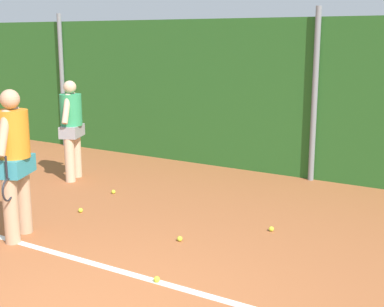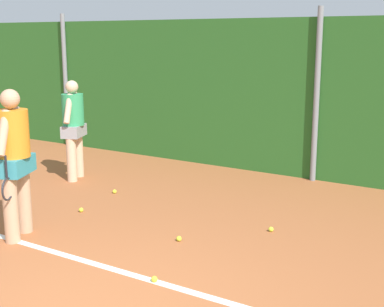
{
  "view_description": "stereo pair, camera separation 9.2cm",
  "coord_description": "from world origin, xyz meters",
  "px_view_note": "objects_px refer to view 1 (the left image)",
  "views": [
    {
      "loc": [
        3.05,
        -3.18,
        2.5
      ],
      "look_at": [
        -0.68,
        2.91,
        0.95
      ],
      "focal_mm": 50.52,
      "sensor_mm": 36.0,
      "label": 1
    },
    {
      "loc": [
        3.13,
        -3.13,
        2.5
      ],
      "look_at": [
        -0.68,
        2.91,
        0.95
      ],
      "focal_mm": 50.52,
      "sensor_mm": 36.0,
      "label": 2
    }
  ],
  "objects_px": {
    "player_midcourt": "(72,125)",
    "tennis_ball_5": "(180,239)",
    "tennis_ball_7": "(271,229)",
    "player_foreground_near": "(14,157)",
    "tennis_ball_6": "(81,210)",
    "tennis_ball_1": "(157,279)",
    "tennis_ball_0": "(113,192)"
  },
  "relations": [
    {
      "from": "tennis_ball_0",
      "to": "tennis_ball_6",
      "type": "distance_m",
      "value": 1.01
    },
    {
      "from": "tennis_ball_0",
      "to": "tennis_ball_1",
      "type": "xyz_separation_m",
      "value": [
        2.46,
        -2.28,
        0.0
      ]
    },
    {
      "from": "tennis_ball_6",
      "to": "tennis_ball_7",
      "type": "bearing_deg",
      "value": 15.29
    },
    {
      "from": "tennis_ball_6",
      "to": "tennis_ball_7",
      "type": "relative_size",
      "value": 1.0
    },
    {
      "from": "tennis_ball_1",
      "to": "player_midcourt",
      "type": "bearing_deg",
      "value": 144.29
    },
    {
      "from": "player_midcourt",
      "to": "tennis_ball_6",
      "type": "xyz_separation_m",
      "value": [
        1.41,
        -1.35,
        -0.95
      ]
    },
    {
      "from": "tennis_ball_6",
      "to": "tennis_ball_7",
      "type": "xyz_separation_m",
      "value": [
        2.67,
        0.73,
        0.0
      ]
    },
    {
      "from": "player_foreground_near",
      "to": "tennis_ball_6",
      "type": "xyz_separation_m",
      "value": [
        -0.03,
        1.14,
        -1.02
      ]
    },
    {
      "from": "tennis_ball_1",
      "to": "tennis_ball_6",
      "type": "height_order",
      "value": "same"
    },
    {
      "from": "tennis_ball_5",
      "to": "tennis_ball_6",
      "type": "xyz_separation_m",
      "value": [
        -1.83,
        0.19,
        0.0
      ]
    },
    {
      "from": "tennis_ball_6",
      "to": "tennis_ball_5",
      "type": "bearing_deg",
      "value": -5.96
    },
    {
      "from": "player_foreground_near",
      "to": "tennis_ball_1",
      "type": "relative_size",
      "value": 28.48
    },
    {
      "from": "player_midcourt",
      "to": "tennis_ball_7",
      "type": "relative_size",
      "value": 26.58
    },
    {
      "from": "player_midcourt",
      "to": "tennis_ball_1",
      "type": "distance_m",
      "value": 4.61
    },
    {
      "from": "tennis_ball_5",
      "to": "tennis_ball_6",
      "type": "relative_size",
      "value": 1.0
    },
    {
      "from": "tennis_ball_0",
      "to": "tennis_ball_7",
      "type": "relative_size",
      "value": 1.0
    },
    {
      "from": "player_midcourt",
      "to": "tennis_ball_1",
      "type": "relative_size",
      "value": 26.58
    },
    {
      "from": "tennis_ball_5",
      "to": "tennis_ball_7",
      "type": "height_order",
      "value": "same"
    },
    {
      "from": "player_foreground_near",
      "to": "player_midcourt",
      "type": "xyz_separation_m",
      "value": [
        -1.43,
        2.49,
        -0.07
      ]
    },
    {
      "from": "tennis_ball_5",
      "to": "player_foreground_near",
      "type": "bearing_deg",
      "value": -152.21
    },
    {
      "from": "tennis_ball_6",
      "to": "tennis_ball_7",
      "type": "height_order",
      "value": "same"
    },
    {
      "from": "player_midcourt",
      "to": "tennis_ball_0",
      "type": "relative_size",
      "value": 26.58
    },
    {
      "from": "player_midcourt",
      "to": "tennis_ball_7",
      "type": "xyz_separation_m",
      "value": [
        4.07,
        -0.62,
        -0.95
      ]
    },
    {
      "from": "player_midcourt",
      "to": "tennis_ball_5",
      "type": "distance_m",
      "value": 3.71
    },
    {
      "from": "player_foreground_near",
      "to": "tennis_ball_6",
      "type": "height_order",
      "value": "player_foreground_near"
    },
    {
      "from": "tennis_ball_0",
      "to": "tennis_ball_6",
      "type": "height_order",
      "value": "same"
    },
    {
      "from": "tennis_ball_7",
      "to": "tennis_ball_5",
      "type": "bearing_deg",
      "value": -132.14
    },
    {
      "from": "player_midcourt",
      "to": "tennis_ball_6",
      "type": "relative_size",
      "value": 26.58
    },
    {
      "from": "tennis_ball_6",
      "to": "tennis_ball_7",
      "type": "distance_m",
      "value": 2.77
    },
    {
      "from": "tennis_ball_1",
      "to": "tennis_ball_6",
      "type": "relative_size",
      "value": 1.0
    },
    {
      "from": "player_foreground_near",
      "to": "tennis_ball_5",
      "type": "xyz_separation_m",
      "value": [
        1.81,
        0.95,
        -1.02
      ]
    },
    {
      "from": "tennis_ball_1",
      "to": "tennis_ball_5",
      "type": "relative_size",
      "value": 1.0
    }
  ]
}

